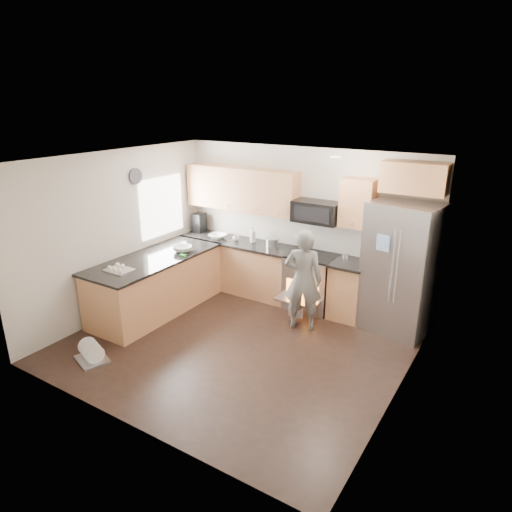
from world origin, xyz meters
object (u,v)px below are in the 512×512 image
Objects in this scene: stove_range at (312,269)px; person at (303,280)px; dish_rack at (92,355)px; refrigerator at (401,268)px.

person is at bearing -74.69° from stove_range.
person is 2.90× the size of dish_rack.
refrigerator is at bearing 43.86° from dish_rack.
stove_range is at bearing 59.98° from dish_rack.
person reaches higher than dish_rack.
stove_range reaches higher than dish_rack.
stove_range reaches higher than person.
stove_range is 3.33× the size of dish_rack.
stove_range is 1.45m from refrigerator.
refrigerator reaches higher than dish_rack.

